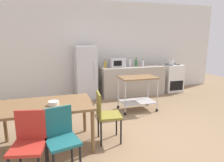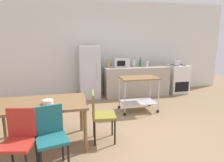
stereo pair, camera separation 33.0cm
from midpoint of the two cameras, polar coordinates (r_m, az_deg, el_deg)
name	(u,v)px [view 2 (the right image)]	position (r m, az deg, el deg)	size (l,w,h in m)	color
ground_plane	(137,136)	(3.97, 9.48, -14.93)	(12.00, 12.00, 0.00)	#8C7051
back_wall	(104,48)	(6.60, -0.82, 9.22)	(8.40, 0.12, 2.90)	silver
kitchen_counter	(136,81)	(6.42, 8.23, 0.00)	(2.00, 0.64, 0.90)	#A89E8E
dining_table	(41,107)	(3.51, -16.94, -7.10)	(1.50, 0.90, 0.75)	brown
chair_teal	(51,134)	(2.90, -13.64, -14.40)	(0.48, 0.48, 0.89)	#1E666B
chair_olive	(100,113)	(3.54, -0.69, -9.00)	(0.44, 0.44, 0.89)	olive
chair_red	(19,138)	(2.92, -21.67, -14.79)	(0.48, 0.48, 0.89)	#B72D23
stove_oven	(177,79)	(7.09, 19.17, 0.61)	(0.60, 0.61, 0.92)	white
refrigerator	(89,72)	(6.09, -4.86, 2.53)	(0.60, 0.63, 1.55)	silver
kitchen_cart	(139,88)	(5.03, 9.36, -2.04)	(0.91, 0.57, 0.85)	brown
bottle_wine	(109,64)	(6.10, 0.62, 4.69)	(0.08, 0.08, 0.24)	gold
microwave	(121,63)	(6.25, 4.04, 5.15)	(0.46, 0.35, 0.26)	silver
bottle_olive_oil	(134,63)	(6.32, 7.75, 4.99)	(0.07, 0.07, 0.27)	silver
bottle_vinegar	(140,63)	(6.41, 9.40, 5.02)	(0.06, 0.06, 0.28)	#1E6628
bottle_sparkling_water	(147,64)	(6.44, 11.35, 4.78)	(0.07, 0.07, 0.22)	silver
fruit_bowl	(48,102)	(3.38, -14.92, -5.70)	(0.17, 0.17, 0.07)	white
kettle	(177,63)	(6.86, 19.08, 4.90)	(0.24, 0.17, 0.19)	silver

